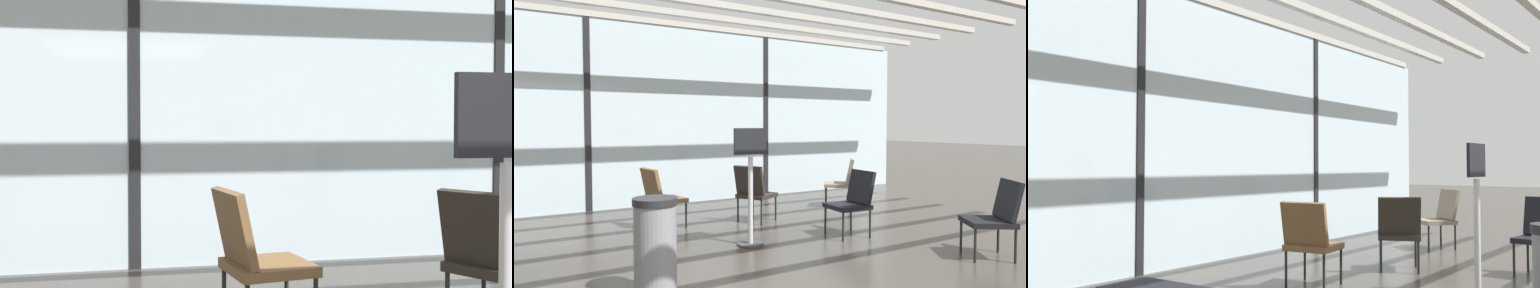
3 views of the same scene
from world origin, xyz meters
TOP-DOWN VIEW (x-y plane):
  - glass_curtain_wall at (0.00, 5.20)m, footprint 14.00×0.08m
  - window_mullion_1 at (0.00, 5.20)m, footprint 0.10×0.12m
  - window_mullion_2 at (3.50, 5.20)m, footprint 0.10×0.12m
  - parked_airplane at (-0.46, 11.04)m, footprint 11.98×4.43m
  - lounge_chair_1 at (0.66, 3.28)m, footprint 0.59×0.55m
  - lounge_chair_4 at (2.01, 2.96)m, footprint 0.69×0.67m
  - info_sign at (1.34, 1.83)m, footprint 0.44×0.32m

SIDE VIEW (x-z plane):
  - lounge_chair_1 at x=0.66m, z-range 0.06..0.93m
  - lounge_chair_4 at x=2.01m, z-range 0.06..0.93m
  - info_sign at x=1.34m, z-range -0.04..1.40m
  - glass_curtain_wall at x=0.00m, z-range 0.00..3.31m
  - window_mullion_1 at x=0.00m, z-range 0.00..3.31m
  - window_mullion_2 at x=3.50m, z-range 0.00..3.31m
  - parked_airplane at x=-0.46m, z-range 0.00..4.43m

